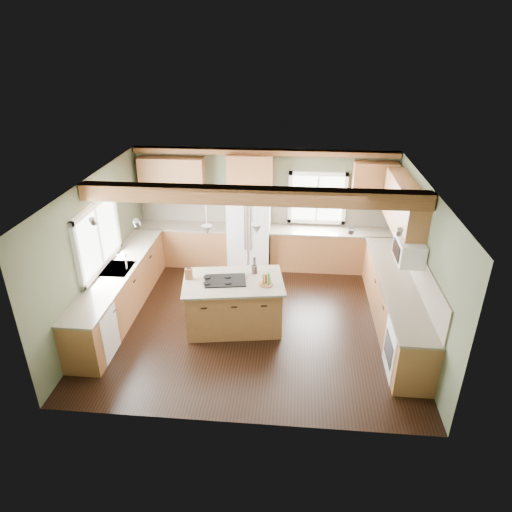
{
  "coord_description": "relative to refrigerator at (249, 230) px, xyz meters",
  "views": [
    {
      "loc": [
        0.67,
        -7.03,
        4.78
      ],
      "look_at": [
        0.01,
        0.3,
        1.16
      ],
      "focal_mm": 32.0,
      "sensor_mm": 36.0,
      "label": 1
    }
  ],
  "objects": [
    {
      "name": "counter_left",
      "position": [
        -2.2,
        -2.07,
        0.0
      ],
      "size": [
        0.64,
        3.74,
        0.04
      ],
      "primitive_type": "cube",
      "color": "brown",
      "rests_on": "base_cab_left"
    },
    {
      "name": "floor",
      "position": [
        0.3,
        -2.12,
        -0.9
      ],
      "size": [
        5.6,
        5.6,
        0.0
      ],
      "primitive_type": "plane",
      "color": "black",
      "rests_on": "ground"
    },
    {
      "name": "upper_cab_back_left",
      "position": [
        -1.69,
        0.21,
        1.05
      ],
      "size": [
        1.4,
        0.35,
        0.9
      ],
      "primitive_type": "cube",
      "color": "brown",
      "rests_on": "wall_back"
    },
    {
      "name": "pendant_right",
      "position": [
        0.36,
        -2.27,
        0.98
      ],
      "size": [
        0.18,
        0.18,
        0.16
      ],
      "primitive_type": "cone",
      "rotation": [
        3.14,
        0.0,
        0.0
      ],
      "color": "#B2B2B7",
      "rests_on": "ceiling"
    },
    {
      "name": "base_cab_right",
      "position": [
        2.8,
        -2.07,
        -0.46
      ],
      "size": [
        0.6,
        3.7,
        0.88
      ],
      "primitive_type": "cube",
      "color": "brown",
      "rests_on": "floor"
    },
    {
      "name": "counter_back_right",
      "position": [
        1.79,
        0.08,
        0.0
      ],
      "size": [
        2.66,
        0.64,
        0.04
      ],
      "primitive_type": "cube",
      "color": "brown",
      "rests_on": "base_cab_back_right"
    },
    {
      "name": "dishwasher",
      "position": [
        -2.19,
        -3.37,
        -0.47
      ],
      "size": [
        0.6,
        0.6,
        0.84
      ],
      "primitive_type": "cube",
      "color": "white",
      "rests_on": "floor"
    },
    {
      "name": "pendant_left",
      "position": [
        -0.44,
        -2.4,
        0.98
      ],
      "size": [
        0.18,
        0.18,
        0.16
      ],
      "primitive_type": "cone",
      "rotation": [
        3.14,
        0.0,
        0.0
      ],
      "color": "#B2B2B7",
      "rests_on": "ceiling"
    },
    {
      "name": "oven",
      "position": [
        2.79,
        -3.37,
        -0.47
      ],
      "size": [
        0.6,
        0.72,
        0.84
      ],
      "primitive_type": "cube",
      "color": "white",
      "rests_on": "floor"
    },
    {
      "name": "base_cab_back_right",
      "position": [
        1.79,
        0.08,
        -0.46
      ],
      "size": [
        2.62,
        0.6,
        0.88
      ],
      "primitive_type": "cube",
      "color": "brown",
      "rests_on": "floor"
    },
    {
      "name": "soffit_trim",
      "position": [
        0.3,
        0.28,
        1.64
      ],
      "size": [
        5.55,
        0.2,
        0.1
      ],
      "primitive_type": "cube",
      "color": "#4D2A16",
      "rests_on": "ceiling"
    },
    {
      "name": "backsplash_back",
      "position": [
        0.3,
        0.36,
        0.31
      ],
      "size": [
        5.58,
        0.03,
        0.58
      ],
      "primitive_type": "cube",
      "color": "brown",
      "rests_on": "wall_back"
    },
    {
      "name": "island_top",
      "position": [
        -0.04,
        -2.33,
        0.0
      ],
      "size": [
        1.88,
        1.35,
        0.04
      ],
      "primitive_type": "cube",
      "rotation": [
        0.0,
        0.0,
        0.16
      ],
      "color": "brown",
      "rests_on": "island"
    },
    {
      "name": "wall_back",
      "position": [
        0.3,
        0.38,
        0.4
      ],
      "size": [
        5.6,
        0.0,
        5.6
      ],
      "primitive_type": "plane",
      "rotation": [
        1.57,
        0.0,
        0.0
      ],
      "color": "#4A553C",
      "rests_on": "ground"
    },
    {
      "name": "cooktop",
      "position": [
        -0.17,
        -2.35,
        0.03
      ],
      "size": [
        0.77,
        0.57,
        0.02
      ],
      "primitive_type": "cube",
      "rotation": [
        0.0,
        0.0,
        0.16
      ],
      "color": "black",
      "rests_on": "island_top"
    },
    {
      "name": "ceiling",
      "position": [
        0.3,
        -2.12,
        1.7
      ],
      "size": [
        5.6,
        5.6,
        0.0
      ],
      "primitive_type": "plane",
      "rotation": [
        3.14,
        0.0,
        0.0
      ],
      "color": "silver",
      "rests_on": "wall_back"
    },
    {
      "name": "base_cab_back_left",
      "position": [
        -1.49,
        0.08,
        -0.46
      ],
      "size": [
        2.02,
        0.6,
        0.88
      ],
      "primitive_type": "cube",
      "color": "brown",
      "rests_on": "floor"
    },
    {
      "name": "microwave",
      "position": [
        2.88,
        -2.17,
        0.65
      ],
      "size": [
        0.4,
        0.7,
        0.38
      ],
      "primitive_type": "cube",
      "color": "white",
      "rests_on": "wall_right"
    },
    {
      "name": "sink",
      "position": [
        -2.2,
        -2.07,
        0.01
      ],
      "size": [
        0.5,
        0.65,
        0.03
      ],
      "primitive_type": "cube",
      "color": "#262628",
      "rests_on": "counter_left"
    },
    {
      "name": "window_back",
      "position": [
        1.45,
        0.36,
        0.65
      ],
      "size": [
        1.1,
        0.04,
        1.0
      ],
      "primitive_type": "cube",
      "color": "white",
      "rests_on": "wall_back"
    },
    {
      "name": "base_cab_left",
      "position": [
        -2.2,
        -2.07,
        -0.46
      ],
      "size": [
        0.6,
        3.7,
        0.88
      ],
      "primitive_type": "cube",
      "color": "brown",
      "rests_on": "floor"
    },
    {
      "name": "counter_back_left",
      "position": [
        -1.49,
        0.08,
        0.0
      ],
      "size": [
        2.06,
        0.64,
        0.04
      ],
      "primitive_type": "cube",
      "color": "brown",
      "rests_on": "base_cab_back_left"
    },
    {
      "name": "upper_cab_over_fridge",
      "position": [
        -0.0,
        0.21,
        1.25
      ],
      "size": [
        0.96,
        0.35,
        0.7
      ],
      "primitive_type": "cube",
      "color": "brown",
      "rests_on": "wall_back"
    },
    {
      "name": "ceiling_beam",
      "position": [
        0.3,
        -2.33,
        1.57
      ],
      "size": [
        5.55,
        0.26,
        0.26
      ],
      "primitive_type": "cube",
      "color": "#4D2A16",
      "rests_on": "ceiling"
    },
    {
      "name": "upper_cab_right",
      "position": [
        2.92,
        -1.22,
        1.05
      ],
      "size": [
        0.35,
        2.2,
        0.9
      ],
      "primitive_type": "cube",
      "color": "brown",
      "rests_on": "wall_right"
    },
    {
      "name": "island",
      "position": [
        -0.04,
        -2.33,
        -0.46
      ],
      "size": [
        1.75,
        1.23,
        0.88
      ],
      "primitive_type": "cube",
      "rotation": [
        0.0,
        0.0,
        0.16
      ],
      "color": "olive",
      "rests_on": "floor"
    },
    {
      "name": "window_left",
      "position": [
        -2.48,
        -2.07,
        0.65
      ],
      "size": [
        0.04,
        1.6,
        1.05
      ],
      "primitive_type": "cube",
      "color": "white",
      "rests_on": "wall_left"
    },
    {
      "name": "utensil_crock",
      "position": [
        0.3,
        -2.02,
        0.09
      ],
      "size": [
        0.14,
        0.14,
        0.14
      ],
      "primitive_type": "cylinder",
      "rotation": [
        0.0,
        0.0,
        0.5
      ],
      "color": "#463C38",
      "rests_on": "island_top"
    },
    {
      "name": "refrigerator",
      "position": [
        0.0,
        0.0,
        0.0
      ],
      "size": [
        0.9,
        0.74,
        1.8
      ],
      "primitive_type": "cube",
      "color": "white",
      "rests_on": "floor"
    },
    {
      "name": "wall_left",
      "position": [
        -2.5,
        -2.12,
        0.4
      ],
      "size": [
        0.0,
        5.0,
        5.0
      ],
      "primitive_type": "plane",
      "rotation": [
        1.57,
        0.0,
        1.57
      ],
      "color": "#4A553C",
      "rests_on": "ground"
    },
    {
      "name": "faucet",
      "position": [
        -2.02,
        -2.07,
        0.15
      ],
      "size": [
        0.02,
        0.02,
        0.28
      ],
      "primitive_type": "cylinder",
      "color": "#B2B2B7",
      "rests_on": "sink"
    },
    {
      "name": "upper_cab_back_corner",
      "position": [
        2.6,
        0.21,
        1.05
      ],
      "size": [
        0.9,
        0.35,
        0.9
      ],
      "primitive_type": "cube",
      "color": "brown",
      "rests_on": "wall_back"
    },
    {
      "name": "bottle_tray",
      "position": [
        0.54,
        -2.42,
        0.13
      ],
      "size": [
        0.26,
        0.26,
        0.22
      ],
      "primitive_type": null,
      "rotation": [
        0.0,
        0.0,
        -0.05
      ],
      "color": "brown",
      "rests_on": "island_top"
    },
    {
      "name": "backsplash_right",
      "position": [
        3.08,
        -2.07,
        0.31
      ],
      "size": [
        0.03,
        3.7,
        0.58
      ],
      "primitive_type": "cube",
      "color": "brown",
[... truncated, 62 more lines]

